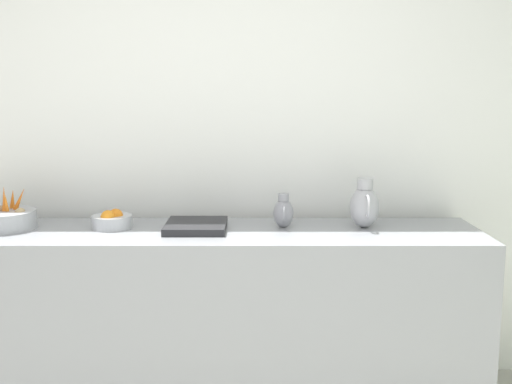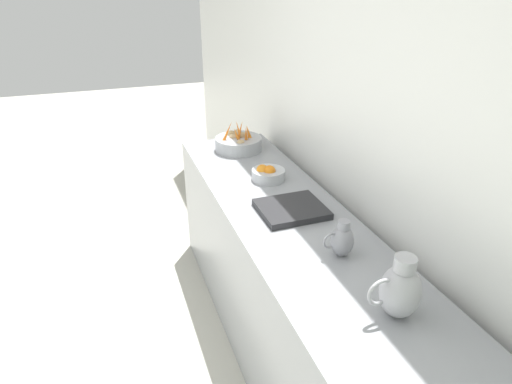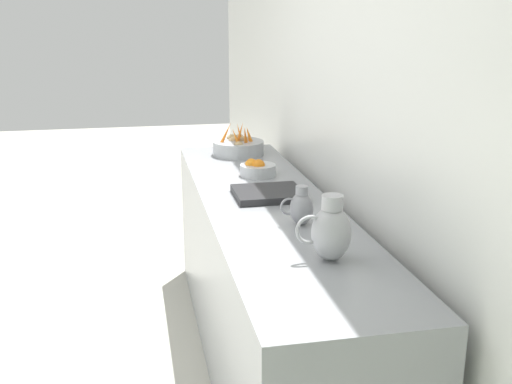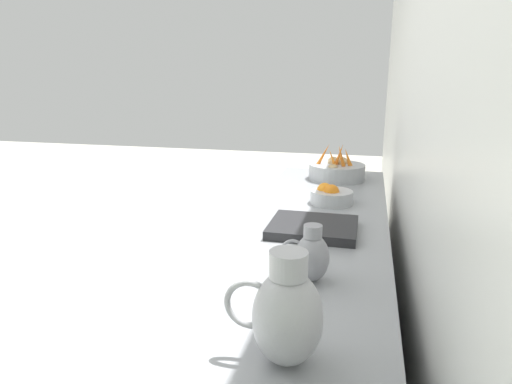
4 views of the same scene
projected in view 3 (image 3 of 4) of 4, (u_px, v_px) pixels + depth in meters
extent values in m
cube|color=white|center=(398.00, 92.00, 2.49)|extent=(0.10, 8.04, 3.00)
cube|color=gray|center=(267.00, 287.00, 3.17)|extent=(0.63, 2.69, 0.91)
cylinder|color=#9EA0A5|center=(238.00, 148.00, 4.03)|extent=(0.33, 0.33, 0.09)
torus|color=#9EA0A5|center=(238.00, 154.00, 4.04)|extent=(0.19, 0.19, 0.01)
cone|color=orange|center=(240.00, 134.00, 3.99)|extent=(0.08, 0.05, 0.16)
cone|color=orange|center=(249.00, 136.00, 3.99)|extent=(0.08, 0.07, 0.13)
cone|color=orange|center=(236.00, 137.00, 3.97)|extent=(0.07, 0.04, 0.12)
cone|color=orange|center=(226.00, 134.00, 3.98)|extent=(0.10, 0.04, 0.16)
cone|color=orange|center=(240.00, 134.00, 4.05)|extent=(0.06, 0.06, 0.14)
cone|color=orange|center=(245.00, 136.00, 3.94)|extent=(0.06, 0.10, 0.15)
ellipsoid|color=tan|center=(232.00, 138.00, 4.09)|extent=(0.06, 0.05, 0.05)
ellipsoid|color=tan|center=(239.00, 145.00, 3.92)|extent=(0.06, 0.05, 0.04)
ellipsoid|color=tan|center=(233.00, 140.00, 4.04)|extent=(0.06, 0.05, 0.05)
ellipsoid|color=#9E7F56|center=(241.00, 141.00, 4.03)|extent=(0.06, 0.05, 0.05)
ellipsoid|color=tan|center=(244.00, 140.00, 4.06)|extent=(0.06, 0.05, 0.04)
ellipsoid|color=tan|center=(240.00, 138.00, 4.12)|extent=(0.06, 0.05, 0.05)
cylinder|color=#ADAFB5|center=(258.00, 170.00, 3.52)|extent=(0.20, 0.20, 0.06)
sphere|color=orange|center=(259.00, 166.00, 3.49)|extent=(0.08, 0.08, 0.08)
sphere|color=orange|center=(251.00, 165.00, 3.52)|extent=(0.07, 0.07, 0.07)
ellipsoid|color=#A3A3A8|center=(331.00, 233.00, 2.30)|extent=(0.15, 0.15, 0.21)
cylinder|color=#A3A3A8|center=(332.00, 202.00, 2.26)|extent=(0.08, 0.08, 0.06)
torus|color=#A3A3A8|center=(310.00, 230.00, 2.28)|extent=(0.11, 0.01, 0.11)
ellipsoid|color=gray|center=(301.00, 209.00, 2.69)|extent=(0.10, 0.10, 0.15)
cylinder|color=gray|center=(302.00, 190.00, 2.67)|extent=(0.06, 0.06, 0.04)
torus|color=gray|center=(289.00, 206.00, 2.68)|extent=(0.08, 0.01, 0.08)
cube|color=#232326|center=(268.00, 194.00, 3.11)|extent=(0.34, 0.30, 0.04)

